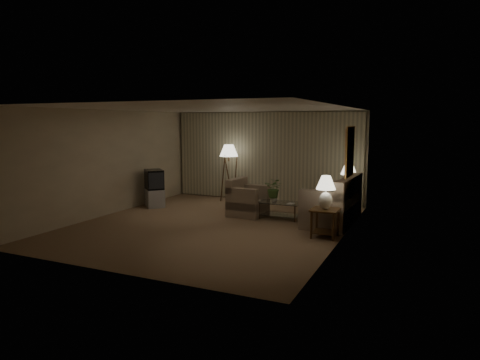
% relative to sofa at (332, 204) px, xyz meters
% --- Properties ---
extents(ground, '(7.00, 7.00, 0.00)m').
position_rel_sofa_xyz_m(ground, '(-2.50, -1.34, -0.44)').
color(ground, brown).
rests_on(ground, ground).
extents(room_shell, '(6.04, 7.02, 2.72)m').
position_rel_sofa_xyz_m(room_shell, '(-2.48, 0.17, 1.30)').
color(room_shell, beige).
rests_on(room_shell, ground).
extents(sofa, '(2.09, 1.18, 0.89)m').
position_rel_sofa_xyz_m(sofa, '(0.00, 0.00, 0.00)').
color(sofa, gray).
rests_on(sofa, ground).
extents(armchair, '(0.99, 0.95, 0.75)m').
position_rel_sofa_xyz_m(armchair, '(-2.14, -0.09, -0.07)').
color(armchair, gray).
rests_on(armchair, ground).
extents(side_table_near, '(0.56, 0.56, 0.60)m').
position_rel_sofa_xyz_m(side_table_near, '(0.15, -1.35, -0.03)').
color(side_table_near, '#38230F').
rests_on(side_table_near, ground).
extents(side_table_far, '(0.45, 0.38, 0.60)m').
position_rel_sofa_xyz_m(side_table_far, '(0.15, 1.25, -0.05)').
color(side_table_far, '#38230F').
rests_on(side_table_far, ground).
extents(table_lamp_near, '(0.41, 0.41, 0.70)m').
position_rel_sofa_xyz_m(table_lamp_near, '(0.15, -1.35, 0.57)').
color(table_lamp_near, silver).
rests_on(table_lamp_near, side_table_near).
extents(table_lamp_far, '(0.42, 0.42, 0.72)m').
position_rel_sofa_xyz_m(table_lamp_far, '(0.15, 1.25, 0.58)').
color(table_lamp_far, silver).
rests_on(table_lamp_far, side_table_far).
extents(coffee_table, '(1.06, 0.58, 0.41)m').
position_rel_sofa_xyz_m(coffee_table, '(-1.28, -0.10, -0.17)').
color(coffee_table, silver).
rests_on(coffee_table, ground).
extents(tv_cabinet, '(1.20, 1.20, 0.50)m').
position_rel_sofa_xyz_m(tv_cabinet, '(-5.05, -0.07, -0.19)').
color(tv_cabinet, '#9F9FA1').
rests_on(tv_cabinet, ground).
extents(crt_tv, '(1.10, 1.10, 0.55)m').
position_rel_sofa_xyz_m(crt_tv, '(-5.05, -0.07, 0.33)').
color(crt_tv, black).
rests_on(crt_tv, tv_cabinet).
extents(floor_lamp, '(0.56, 0.56, 1.71)m').
position_rel_sofa_xyz_m(floor_lamp, '(-3.46, 1.52, 0.45)').
color(floor_lamp, '#38230F').
rests_on(floor_lamp, ground).
extents(ottoman, '(0.63, 0.63, 0.39)m').
position_rel_sofa_xyz_m(ottoman, '(-2.60, 0.33, -0.25)').
color(ottoman, '#B0623B').
rests_on(ottoman, ground).
extents(vase, '(0.19, 0.19, 0.17)m').
position_rel_sofa_xyz_m(vase, '(-1.43, -0.10, 0.05)').
color(vase, white).
rests_on(vase, coffee_table).
extents(flowers, '(0.45, 0.40, 0.49)m').
position_rel_sofa_xyz_m(flowers, '(-1.43, -0.10, 0.38)').
color(flowers, '#446C30').
rests_on(flowers, vase).
extents(book, '(0.17, 0.22, 0.02)m').
position_rel_sofa_xyz_m(book, '(-1.03, -0.20, -0.02)').
color(book, olive).
rests_on(book, coffee_table).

